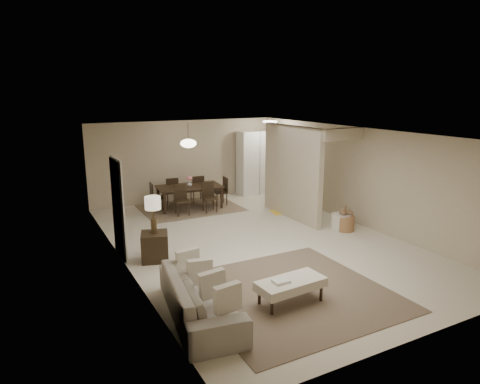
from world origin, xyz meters
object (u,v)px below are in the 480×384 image
side_table (155,247)px  dining_table (190,197)px  round_pouf (341,222)px  wicker_basket (345,223)px  pantry_cabinet (256,163)px  ottoman_bench (291,284)px  sofa (200,296)px

side_table → dining_table: dining_table is taller
side_table → dining_table: 4.00m
round_pouf → wicker_basket: 0.14m
pantry_cabinet → wicker_basket: 4.58m
ottoman_bench → round_pouf: ottoman_bench is taller
wicker_basket → ottoman_bench: bearing=-143.5°
sofa → side_table: (0.05, 2.51, -0.04)m
pantry_cabinet → ottoman_bench: (-3.34, -6.96, -0.72)m
wicker_basket → dining_table: dining_table is taller
sofa → round_pouf: bearing=-55.7°
sofa → dining_table: 6.29m
side_table → wicker_basket: (4.74, -0.35, -0.10)m
round_pouf → wicker_basket: (0.04, -0.13, -0.01)m
pantry_cabinet → ottoman_bench: 7.75m
side_table → wicker_basket: size_ratio=1.32×
wicker_basket → dining_table: bearing=125.2°
pantry_cabinet → side_table: size_ratio=3.59×
sofa → wicker_basket: 5.26m
pantry_cabinet → wicker_basket: pantry_cabinet is taller
sofa → side_table: size_ratio=3.86×
ottoman_bench → pantry_cabinet: bearing=60.8°
side_table → dining_table: size_ratio=0.31×
sofa → ottoman_bench: bearing=-93.0°
pantry_cabinet → wicker_basket: size_ratio=4.73×
side_table → round_pouf: size_ratio=1.17×
pantry_cabinet → dining_table: size_ratio=1.12×
round_pouf → dining_table: bearing=125.8°
wicker_basket → dining_table: (-2.65, 3.75, 0.14)m
pantry_cabinet → ottoman_bench: size_ratio=1.79×
wicker_basket → pantry_cabinet: bearing=89.9°
dining_table → sofa: bearing=-104.4°
pantry_cabinet → dining_table: 2.85m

